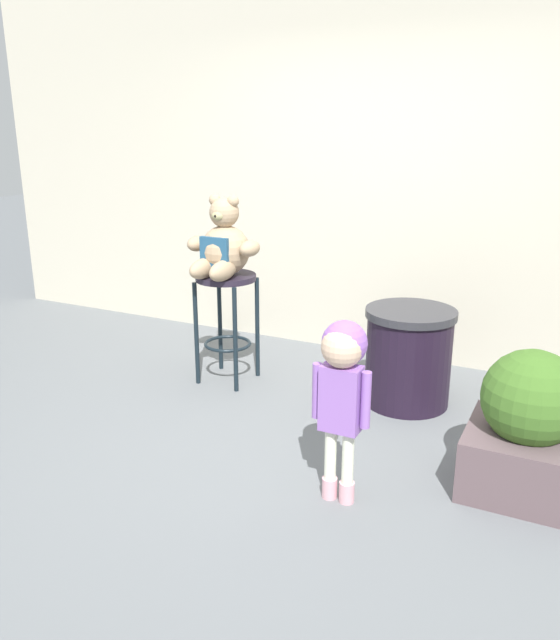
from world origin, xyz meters
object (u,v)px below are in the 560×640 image
at_px(bar_stool_with_teddy, 227,305).
at_px(teddy_bear, 223,247).
at_px(planter_with_shrub, 528,428).
at_px(trash_bin, 408,356).
at_px(child_walking, 342,373).

height_order(bar_stool_with_teddy, teddy_bear, teddy_bear).
bearing_deg(planter_with_shrub, bar_stool_with_teddy, 164.27).
bearing_deg(trash_bin, bar_stool_with_teddy, -171.89).
distance_m(teddy_bear, child_walking, 1.70).
height_order(teddy_bear, trash_bin, teddy_bear).
distance_m(bar_stool_with_teddy, trash_bin, 1.31).
distance_m(teddy_bear, planter_with_shrub, 2.26).
height_order(bar_stool_with_teddy, child_walking, child_walking).
xyz_separation_m(teddy_bear, planter_with_shrub, (2.09, -0.56, -0.64)).
bearing_deg(bar_stool_with_teddy, trash_bin, 8.11).
bearing_deg(child_walking, planter_with_shrub, 125.07).
height_order(bar_stool_with_teddy, planter_with_shrub, bar_stool_with_teddy).
height_order(child_walking, planter_with_shrub, child_walking).
height_order(teddy_bear, planter_with_shrub, teddy_bear).
relative_size(child_walking, planter_with_shrub, 1.24).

